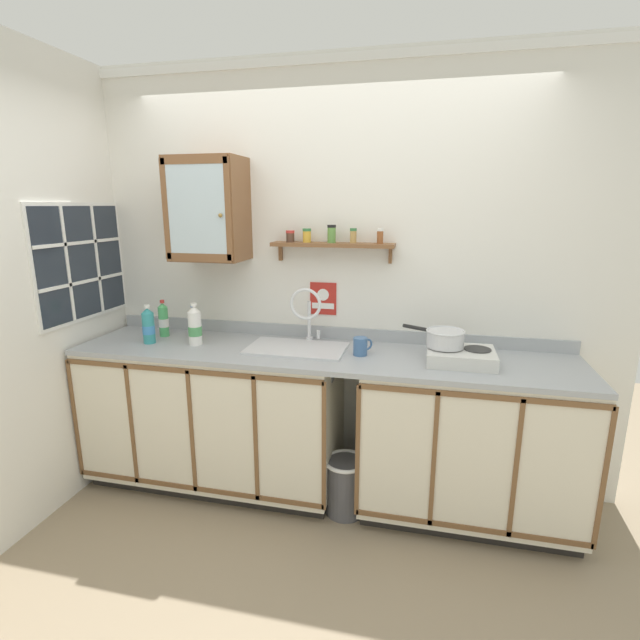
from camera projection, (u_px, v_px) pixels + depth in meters
name	position (u px, v px, depth m)	size (l,w,h in m)	color
floor	(303.00, 533.00, 2.68)	(6.05, 6.05, 0.00)	gray
back_wall	(331.00, 278.00, 3.05)	(3.65, 0.07, 2.69)	silver
side_wall_left	(3.00, 297.00, 2.47)	(0.05, 3.51, 2.69)	silver
lower_cabinet_run	(215.00, 415.00, 3.10)	(1.63, 0.63, 0.93)	black
lower_cabinet_run_right	(469.00, 442.00, 2.74)	(1.24, 0.63, 0.93)	black
countertop	(319.00, 354.00, 2.83)	(3.01, 0.65, 0.03)	#9EA3A8
backsplash	(330.00, 332.00, 3.10)	(3.01, 0.02, 0.08)	#9EA3A8
sink	(298.00, 351.00, 2.89)	(0.60, 0.40, 0.50)	silver
hot_plate_stove	(461.00, 356.00, 2.62)	(0.37, 0.30, 0.08)	silver
saucepan	(445.00, 338.00, 2.64)	(0.35, 0.25, 0.10)	silver
bottle_juice_amber_0	(194.00, 323.00, 3.09)	(0.07, 0.07, 0.23)	gold
bottle_soda_green_1	(164.00, 320.00, 3.14)	(0.06, 0.06, 0.25)	#4CB266
bottle_detergent_teal_2	(148.00, 326.00, 2.98)	(0.08, 0.08, 0.25)	teal
bottle_opaque_white_3	(195.00, 326.00, 2.94)	(0.08, 0.08, 0.27)	white
mug	(361.00, 346.00, 2.75)	(0.11, 0.10, 0.11)	#3F6699
wall_cabinet	(208.00, 209.00, 2.94)	(0.45, 0.34, 0.63)	brown
spice_shelf	(331.00, 243.00, 2.90)	(0.77, 0.14, 0.23)	brown
warning_sign	(323.00, 299.00, 3.06)	(0.17, 0.01, 0.21)	#B2261E
window	(81.00, 262.00, 2.96)	(0.03, 0.79, 0.73)	#262D38
trash_bin	(345.00, 485.00, 2.82)	(0.26, 0.26, 0.35)	#4C4C51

